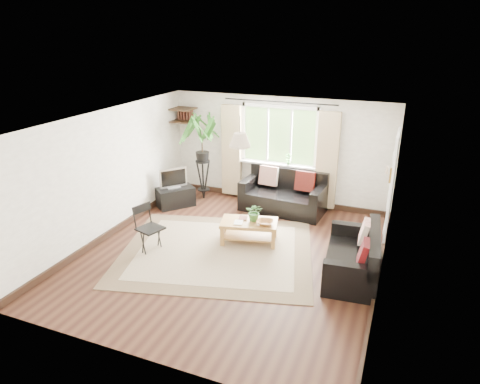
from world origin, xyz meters
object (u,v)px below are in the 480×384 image
at_px(coffee_table, 249,232).
at_px(tv_stand, 176,197).
at_px(sofa_back, 283,193).
at_px(folding_chair, 150,229).
at_px(sofa_right, 352,254).
at_px(palm_stand, 203,158).

xyz_separation_m(coffee_table, tv_stand, (-2.15, 1.02, 0.00)).
bearing_deg(sofa_back, folding_chair, -118.09).
distance_m(sofa_right, palm_stand, 4.33).
height_order(coffee_table, palm_stand, palm_stand).
bearing_deg(folding_chair, tv_stand, 35.38).
bearing_deg(palm_stand, tv_stand, -119.19).
bearing_deg(tv_stand, coffee_table, -74.86).
relative_size(coffee_table, tv_stand, 1.29).
bearing_deg(folding_chair, coffee_table, -39.76).
distance_m(coffee_table, tv_stand, 2.38).
distance_m(sofa_back, coffee_table, 1.69).
bearing_deg(sofa_back, tv_stand, -160.21).
xyz_separation_m(sofa_right, coffee_table, (-1.93, 0.45, -0.16)).
distance_m(sofa_back, tv_stand, 2.41).
relative_size(sofa_back, folding_chair, 2.10).
xyz_separation_m(sofa_right, palm_stand, (-3.71, 2.13, 0.62)).
bearing_deg(sofa_right, palm_stand, -125.21).
height_order(sofa_back, sofa_right, sofa_back).
xyz_separation_m(coffee_table, palm_stand, (-1.78, 1.68, 0.78)).
bearing_deg(coffee_table, palm_stand, 136.58).
relative_size(sofa_back, coffee_table, 1.72).
relative_size(coffee_table, palm_stand, 0.52).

